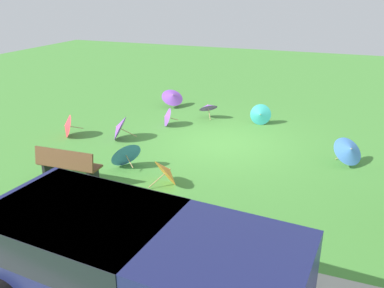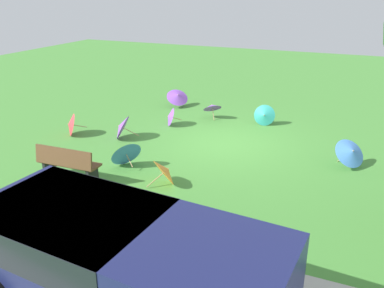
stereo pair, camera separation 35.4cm
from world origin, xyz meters
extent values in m
plane|color=#478C38|center=(0.00, 0.00, 0.00)|extent=(40.00, 40.00, 0.00)
cube|color=#191E4C|center=(-0.94, 7.16, 0.85)|extent=(4.74, 2.26, 1.35)
cube|color=black|center=(-0.02, 7.09, 1.25)|extent=(2.72, 2.12, 0.55)
cylinder|color=black|center=(0.59, 6.08, 0.38)|extent=(0.78, 0.28, 0.76)
cylinder|color=black|center=(-2.62, 6.34, 0.38)|extent=(0.78, 0.28, 0.76)
cube|color=brown|center=(2.72, 3.88, 0.45)|extent=(1.61, 0.50, 0.05)
cube|color=brown|center=(2.72, 4.08, 0.68)|extent=(1.60, 0.17, 0.45)
cube|color=black|center=(3.36, 3.90, 0.23)|extent=(0.09, 0.41, 0.45)
cube|color=black|center=(2.08, 3.86, 0.23)|extent=(0.09, 0.41, 0.45)
cylinder|color=tan|center=(0.60, 3.40, 0.18)|extent=(0.31, 0.35, 0.30)
cone|color=orange|center=(0.42, 3.19, 0.36)|extent=(0.93, 0.91, 0.73)
sphere|color=tan|center=(0.38, 3.14, 0.40)|extent=(0.06, 0.06, 0.05)
cylinder|color=tan|center=(2.86, 0.79, 0.24)|extent=(0.50, 0.18, 0.27)
cone|color=purple|center=(3.16, 0.88, 0.40)|extent=(0.72, 0.93, 0.80)
sphere|color=tan|center=(3.22, 0.90, 0.43)|extent=(0.06, 0.05, 0.05)
cylinder|color=tan|center=(-3.44, 0.22, 0.20)|extent=(0.30, 0.30, 0.40)
cone|color=#4C8CE5|center=(-3.61, 0.40, 0.45)|extent=(1.08, 1.08, 0.71)
sphere|color=tan|center=(-3.66, 0.45, 0.51)|extent=(0.06, 0.06, 0.05)
cylinder|color=tan|center=(4.60, 1.07, 0.29)|extent=(0.35, 0.34, 0.16)
cone|color=#D8383F|center=(4.81, 1.27, 0.37)|extent=(0.74, 0.75, 0.74)
sphere|color=tan|center=(4.86, 1.31, 0.39)|extent=(0.06, 0.06, 0.04)
cylinder|color=tan|center=(1.69, 2.78, 0.24)|extent=(0.33, 0.23, 0.25)
cone|color=#4C8CE5|center=(1.90, 2.64, 0.39)|extent=(0.93, 1.01, 0.79)
sphere|color=tan|center=(1.95, 2.61, 0.43)|extent=(0.06, 0.06, 0.05)
cylinder|color=tan|center=(-0.63, -2.47, 0.28)|extent=(0.08, 0.44, 0.15)
cone|color=teal|center=(-0.66, -2.19, 0.36)|extent=(0.76, 0.42, 0.73)
sphere|color=tan|center=(-0.67, -2.14, 0.38)|extent=(0.04, 0.05, 0.04)
cylinder|color=tan|center=(1.18, -2.13, 0.19)|extent=(0.18, 0.22, 0.38)
cone|color=purple|center=(1.28, -2.25, 0.44)|extent=(0.92, 0.92, 0.48)
sphere|color=tan|center=(1.30, -2.28, 0.50)|extent=(0.06, 0.06, 0.05)
cylinder|color=tan|center=(3.19, -3.23, 0.19)|extent=(0.21, 0.22, 0.38)
cone|color=purple|center=(3.06, -3.10, 0.44)|extent=(1.16, 1.16, 0.63)
sphere|color=tan|center=(3.03, -3.07, 0.51)|extent=(0.06, 0.06, 0.05)
cylinder|color=tan|center=(2.13, -1.02, 0.24)|extent=(0.33, 0.23, 0.15)
cone|color=purple|center=(2.33, -0.88, 0.32)|extent=(0.62, 0.71, 0.64)
sphere|color=tan|center=(2.37, -0.85, 0.34)|extent=(0.06, 0.06, 0.05)
camera|label=1|loc=(-3.35, 11.26, 4.51)|focal=38.16mm
camera|label=2|loc=(-3.68, 11.12, 4.51)|focal=38.16mm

